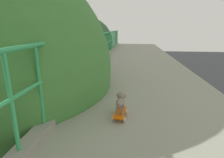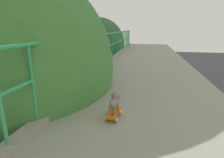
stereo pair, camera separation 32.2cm
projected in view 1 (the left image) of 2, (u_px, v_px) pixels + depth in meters
city_bus at (41, 82)px, 18.88m from camera, size 2.70×11.00×3.11m
roadside_tree_far at (88, 44)px, 12.96m from camera, size 3.63×3.63×7.97m
toy_skateboard at (120, 113)px, 2.84m from camera, size 0.23×0.45×0.09m
small_dog at (121, 100)px, 2.84m from camera, size 0.17×0.39×0.28m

